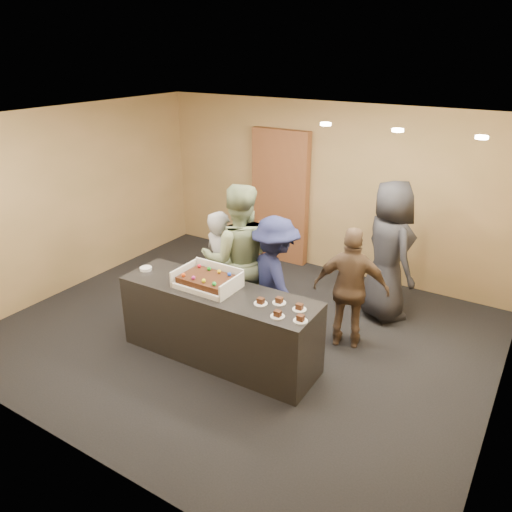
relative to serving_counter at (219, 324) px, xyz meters
name	(u,v)px	position (x,y,z in m)	size (l,w,h in m)	color
room	(241,237)	(-0.06, 0.58, 0.90)	(6.04, 6.00, 2.70)	black
serving_counter	(219,324)	(0.00, 0.00, 0.00)	(2.40, 0.70, 0.90)	black
storage_cabinet	(280,197)	(-0.88, 2.99, 0.67)	(1.02, 0.15, 2.24)	brown
cake_box	(209,282)	(-0.15, 0.03, 0.50)	(0.70, 0.49, 0.21)	white
sheet_cake	(207,279)	(-0.15, 0.00, 0.55)	(0.60, 0.41, 0.12)	#311A0B
plate_stack	(146,269)	(-1.08, -0.03, 0.47)	(0.15, 0.15, 0.04)	white
slice_a	(261,302)	(0.59, -0.02, 0.47)	(0.15, 0.15, 0.07)	white
slice_b	(279,301)	(0.75, 0.09, 0.47)	(0.15, 0.15, 0.07)	white
slice_c	(278,315)	(0.88, -0.17, 0.47)	(0.15, 0.15, 0.07)	white
slice_d	(299,308)	(1.00, 0.08, 0.47)	(0.15, 0.15, 0.07)	white
slice_e	(300,319)	(1.12, -0.12, 0.47)	(0.15, 0.15, 0.07)	white
person_server_grey	(221,269)	(-0.46, 0.70, 0.33)	(0.57, 0.38, 1.57)	#9A9A9F
person_sage_man	(238,259)	(-0.21, 0.73, 0.52)	(0.94, 0.74, 1.94)	gray
person_navy_man	(275,280)	(0.34, 0.72, 0.36)	(1.05, 0.60, 1.62)	#1A1E46
person_brown_extra	(351,289)	(1.18, 1.08, 0.32)	(0.90, 0.38, 1.54)	brown
person_dark_suit	(389,251)	(1.31, 2.02, 0.51)	(0.93, 0.61, 1.91)	black
ceiling_spotlights	(398,130)	(1.54, 1.08, 2.22)	(1.72, 0.12, 0.03)	#FFEAC6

